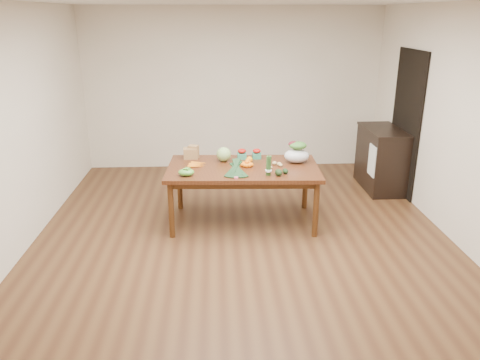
{
  "coord_description": "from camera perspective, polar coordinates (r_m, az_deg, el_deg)",
  "views": [
    {
      "loc": [
        -0.31,
        -4.98,
        2.56
      ],
      "look_at": [
        -0.04,
        0.0,
        0.79
      ],
      "focal_mm": 35.0,
      "sensor_mm": 36.0,
      "label": 1
    }
  ],
  "objects": [
    {
      "name": "cabbage",
      "position": [
        6.07,
        -1.99,
        3.14
      ],
      "size": [
        0.19,
        0.19,
        0.19
      ],
      "primitive_type": "sphere",
      "color": "#9AB367",
      "rests_on": "dining_table"
    },
    {
      "name": "strawberry_basket_b",
      "position": [
        6.21,
        2.05,
        3.12
      ],
      "size": [
        0.12,
        0.12,
        0.1
      ],
      "primitive_type": null,
      "rotation": [
        0.0,
        0.0,
        -0.05
      ],
      "color": "#BA180C",
      "rests_on": "dining_table"
    },
    {
      "name": "floor",
      "position": [
        5.61,
        0.39,
        -7.59
      ],
      "size": [
        6.0,
        6.0,
        0.0
      ],
      "primitive_type": "plane",
      "color": "brown",
      "rests_on": "ground"
    },
    {
      "name": "orange_b",
      "position": [
        6.02,
        1.15,
        2.49
      ],
      "size": [
        0.08,
        0.08,
        0.08
      ],
      "primitive_type": "sphere",
      "color": "orange",
      "rests_on": "dining_table"
    },
    {
      "name": "orange_a",
      "position": [
        5.94,
        -0.52,
        2.24
      ],
      "size": [
        0.08,
        0.08,
        0.08
      ],
      "primitive_type": "sphere",
      "color": "#FF9E0F",
      "rests_on": "dining_table"
    },
    {
      "name": "doorway_dark",
      "position": [
        7.3,
        19.55,
        6.53
      ],
      "size": [
        0.02,
        1.0,
        2.1
      ],
      "primitive_type": "cube",
      "color": "black",
      "rests_on": "floor"
    },
    {
      "name": "snap_pea_bag",
      "position": [
        5.57,
        -6.58,
        0.94
      ],
      "size": [
        0.19,
        0.14,
        0.09
      ],
      "primitive_type": "ellipsoid",
      "color": "#66A437",
      "rests_on": "dining_table"
    },
    {
      "name": "potato_a",
      "position": [
        5.93,
        3.37,
        1.97
      ],
      "size": [
        0.04,
        0.04,
        0.04
      ],
      "primitive_type": "ellipsoid",
      "color": "tan",
      "rests_on": "dining_table"
    },
    {
      "name": "orange_c",
      "position": [
        5.96,
        1.0,
        2.3
      ],
      "size": [
        0.08,
        0.08,
        0.08
      ],
      "primitive_type": "sphere",
      "color": "orange",
      "rests_on": "dining_table"
    },
    {
      "name": "avocado_b",
      "position": [
        5.63,
        5.54,
        1.08
      ],
      "size": [
        0.09,
        0.11,
        0.06
      ],
      "primitive_type": "ellipsoid",
      "rotation": [
        0.0,
        0.0,
        0.3
      ],
      "color": "black",
      "rests_on": "dining_table"
    },
    {
      "name": "kale_bunch",
      "position": [
        5.52,
        -0.48,
        1.32
      ],
      "size": [
        0.34,
        0.41,
        0.16
      ],
      "primitive_type": null,
      "rotation": [
        0.0,
        0.0,
        -0.05
      ],
      "color": "black",
      "rests_on": "dining_table"
    },
    {
      "name": "carrots",
      "position": [
        5.94,
        -5.18,
        1.9
      ],
      "size": [
        0.23,
        0.23,
        0.03
      ],
      "primitive_type": null,
      "rotation": [
        0.0,
        0.0,
        -0.05
      ],
      "color": "#D86012",
      "rests_on": "dining_table"
    },
    {
      "name": "potato_e",
      "position": [
        5.89,
        5.0,
        1.81
      ],
      "size": [
        0.05,
        0.04,
        0.04
      ],
      "primitive_type": "ellipsoid",
      "color": "tan",
      "rests_on": "dining_table"
    },
    {
      "name": "potato_c",
      "position": [
        5.91,
        4.8,
        1.95
      ],
      "size": [
        0.06,
        0.05,
        0.05
      ],
      "primitive_type": "ellipsoid",
      "color": "tan",
      "rests_on": "dining_table"
    },
    {
      "name": "asparagus_bundle",
      "position": [
        5.51,
        3.51,
        1.75
      ],
      "size": [
        0.09,
        0.12,
        0.26
      ],
      "primitive_type": null,
      "rotation": [
        0.15,
        0.0,
        -0.05
      ],
      "color": "#427C39",
      "rests_on": "dining_table"
    },
    {
      "name": "mandarin_cluster",
      "position": [
        5.87,
        0.87,
        2.07
      ],
      "size": [
        0.19,
        0.19,
        0.09
      ],
      "primitive_type": null,
      "rotation": [
        0.0,
        0.0,
        -0.05
      ],
      "color": "#EB530E",
      "rests_on": "dining_table"
    },
    {
      "name": "potato_d",
      "position": [
        5.95,
        4.24,
        2.08
      ],
      "size": [
        0.06,
        0.05,
        0.05
      ],
      "primitive_type": "ellipsoid",
      "color": "tan",
      "rests_on": "dining_table"
    },
    {
      "name": "paper_bag",
      "position": [
        6.22,
        -6.07,
        3.39
      ],
      "size": [
        0.25,
        0.21,
        0.17
      ],
      "primitive_type": null,
      "rotation": [
        0.0,
        0.0,
        -0.05
      ],
      "color": "olive",
      "rests_on": "dining_table"
    },
    {
      "name": "room_walls",
      "position": [
        5.13,
        0.42,
        5.95
      ],
      "size": [
        5.02,
        6.02,
        2.7
      ],
      "color": "white",
      "rests_on": "floor"
    },
    {
      "name": "strawberry_basket_a",
      "position": [
        6.19,
        0.23,
        3.09
      ],
      "size": [
        0.12,
        0.12,
        0.11
      ],
      "primitive_type": null,
      "rotation": [
        0.0,
        0.0,
        -0.05
      ],
      "color": "#B01C0B",
      "rests_on": "dining_table"
    },
    {
      "name": "avocado_a",
      "position": [
        5.55,
        4.72,
        0.92
      ],
      "size": [
        0.11,
        0.14,
        0.08
      ],
      "primitive_type": "ellipsoid",
      "rotation": [
        0.0,
        0.0,
        0.3
      ],
      "color": "black",
      "rests_on": "dining_table"
    },
    {
      "name": "salad_bag",
      "position": [
        6.05,
        6.93,
        3.26
      ],
      "size": [
        0.33,
        0.26,
        0.25
      ],
      "primitive_type": null,
      "rotation": [
        0.0,
        0.0,
        -0.05
      ],
      "color": "silver",
      "rests_on": "dining_table"
    },
    {
      "name": "dining_table",
      "position": [
        6.0,
        0.37,
        -1.78
      ],
      "size": [
        1.94,
        1.14,
        0.75
      ],
      "primitive_type": "cube",
      "rotation": [
        0.0,
        0.0,
        -0.05
      ],
      "color": "#512813",
      "rests_on": "floor"
    },
    {
      "name": "cabinet",
      "position": [
        7.47,
        16.82,
        2.49
      ],
      "size": [
        0.52,
        1.02,
        0.94
      ],
      "primitive_type": "cube",
      "color": "black",
      "rests_on": "floor"
    },
    {
      "name": "potato_b",
      "position": [
        5.8,
        3.76,
        1.55
      ],
      "size": [
        0.05,
        0.04,
        0.04
      ],
      "primitive_type": "ellipsoid",
      "color": "tan",
      "rests_on": "dining_table"
    },
    {
      "name": "dish_towel",
      "position": [
        7.06,
        15.78,
        2.29
      ],
      "size": [
        0.02,
        0.28,
        0.45
      ],
      "primitive_type": "cube",
      "color": "white",
      "rests_on": "cabinet"
    }
  ]
}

